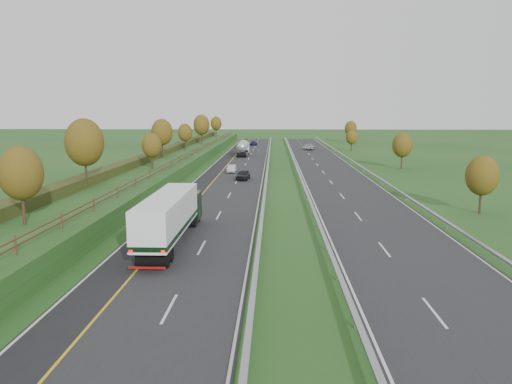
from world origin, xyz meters
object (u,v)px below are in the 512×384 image
car_oncoming (309,147)px  road_tanker (243,148)px  car_silver_mid (232,169)px  car_small_far (254,143)px  car_dark_near (243,175)px  box_lorry (171,215)px

car_oncoming → road_tanker: bearing=54.7°
car_silver_mid → car_small_far: (0.99, 66.67, 0.00)m
car_dark_near → road_tanker: bearing=99.2°
box_lorry → car_small_far: box_lorry is taller
road_tanker → car_oncoming: 24.51m
road_tanker → car_dark_near: size_ratio=2.54×
box_lorry → car_dark_near: (3.44, 37.07, -1.54)m
box_lorry → car_dark_near: 37.26m
road_tanker → car_small_far: road_tanker is taller
car_dark_near → car_silver_mid: size_ratio=1.15×
car_dark_near → car_silver_mid: 9.26m
car_dark_near → car_small_far: bearing=96.7°
box_lorry → road_tanker: bearing=89.4°
road_tanker → car_oncoming: (16.74, 17.87, -1.05)m
car_silver_mid → car_small_far: car_small_far is taller
road_tanker → box_lorry: bearing=-90.6°
car_small_far → road_tanker: bearing=-85.6°
box_lorry → car_oncoming: bearing=79.6°
box_lorry → car_small_far: 112.69m
car_silver_mid → car_oncoming: bearing=72.9°
car_silver_mid → car_small_far: bearing=90.4°
car_dark_near → car_oncoming: 60.88m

